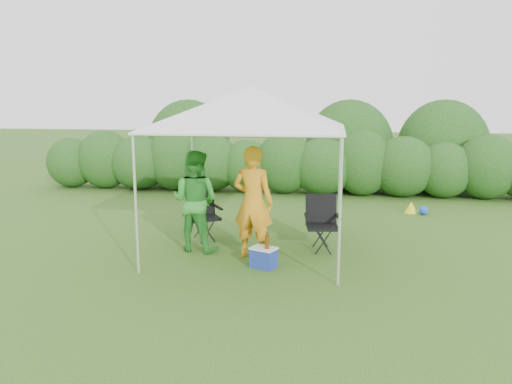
# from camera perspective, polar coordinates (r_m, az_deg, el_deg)

# --- Properties ---
(ground) EXTENTS (70.00, 70.00, 0.00)m
(ground) POSITION_cam_1_polar(r_m,az_deg,el_deg) (8.41, -1.03, -7.53)
(ground) COLOR #3D6620
(hedge) EXTENTS (14.56, 1.53, 1.80)m
(hedge) POSITION_cam_1_polar(r_m,az_deg,el_deg) (14.05, 3.71, 3.16)
(hedge) COLOR #26561B
(hedge) RESTS_ON ground
(canopy) EXTENTS (3.10, 3.10, 2.83)m
(canopy) POSITION_cam_1_polar(r_m,az_deg,el_deg) (8.50, -0.48, 9.55)
(canopy) COLOR silver
(canopy) RESTS_ON ground
(chair_right) EXTENTS (0.66, 0.61, 0.97)m
(chair_right) POSITION_cam_1_polar(r_m,az_deg,el_deg) (8.83, 7.53, -3.06)
(chair_right) COLOR black
(chair_right) RESTS_ON ground
(chair_left) EXTENTS (0.75, 0.74, 0.97)m
(chair_left) POSITION_cam_1_polar(r_m,az_deg,el_deg) (9.45, -6.12, -2.14)
(chair_left) COLOR black
(chair_left) RESTS_ON ground
(man) EXTENTS (0.76, 0.58, 1.88)m
(man) POSITION_cam_1_polar(r_m,az_deg,el_deg) (8.20, -0.34, -1.20)
(man) COLOR orange
(man) RESTS_ON ground
(woman) EXTENTS (0.97, 0.82, 1.76)m
(woman) POSITION_cam_1_polar(r_m,az_deg,el_deg) (8.70, -6.98, -1.01)
(woman) COLOR green
(woman) RESTS_ON ground
(cooler) EXTENTS (0.47, 0.41, 0.33)m
(cooler) POSITION_cam_1_polar(r_m,az_deg,el_deg) (7.89, 0.87, -7.49)
(cooler) COLOR navy
(cooler) RESTS_ON ground
(bottle) EXTENTS (0.07, 0.07, 0.27)m
(bottle) POSITION_cam_1_polar(r_m,az_deg,el_deg) (7.76, 1.28, -5.51)
(bottle) COLOR #592D0C
(bottle) RESTS_ON cooler
(lawn_toy) EXTENTS (0.51, 0.43, 0.26)m
(lawn_toy) POSITION_cam_1_polar(r_m,az_deg,el_deg) (12.19, 17.64, -1.77)
(lawn_toy) COLOR yellow
(lawn_toy) RESTS_ON ground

